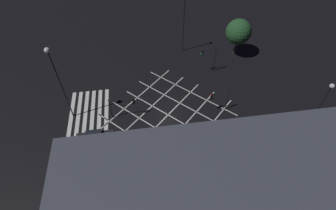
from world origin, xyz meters
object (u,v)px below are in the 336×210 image
Objects in this scene: street_lamp_west at (184,15)px; street_lamp_far at (324,99)px; waiting_car at (95,139)px; traffic_light_ne_main at (251,140)px; traffic_light_median_south at (124,103)px; street_tree_near at (238,32)px; traffic_light_nw_cross at (208,55)px; street_lamp_east at (55,69)px; traffic_light_median_north at (218,97)px; traffic_light_se_main at (101,169)px; traffic_light_ne_cross at (254,144)px.

street_lamp_far is at bearing 33.01° from street_lamp_west.
waiting_car is (-1.80, -25.54, -4.88)m from street_lamp_far.
traffic_light_ne_main is 0.57× the size of street_lamp_far.
traffic_light_median_south is 0.43× the size of street_lamp_far.
traffic_light_median_south is at bearing -36.43° from street_lamp_west.
street_lamp_west is (-13.22, 9.76, 3.85)m from traffic_light_median_south.
street_tree_near reaches higher than traffic_light_median_south.
traffic_light_nw_cross is 0.56× the size of street_lamp_far.
waiting_car is at bearing 33.84° from street_lamp_east.
traffic_light_median_south is 0.77× the size of traffic_light_nw_cross.
traffic_light_median_north is 0.97× the size of traffic_light_se_main.
traffic_light_ne_main is 0.45m from traffic_light_ne_cross.
traffic_light_median_south is 1.02× the size of traffic_light_median_north.
street_lamp_west reaches higher than traffic_light_nw_cross.
traffic_light_ne_cross is 1.26× the size of traffic_light_se_main.
street_lamp_far is 1.74× the size of waiting_car.
traffic_light_median_south is 16.87m from street_lamp_west.
traffic_light_ne_cross is 22.12m from street_lamp_west.
street_lamp_far is at bearing -4.04° from waiting_car.
traffic_light_ne_cross is 17.85m from waiting_car.
street_tree_near is (2.21, 8.18, -2.15)m from street_lamp_west.
street_lamp_far is (12.68, 9.49, 2.39)m from traffic_light_nw_cross.
traffic_light_median_north is 15.82m from waiting_car.
street_lamp_far reaches higher than traffic_light_nw_cross.
street_tree_near is (-9.98, 24.73, -3.61)m from street_lamp_east.
traffic_light_se_main is 0.44× the size of street_lamp_far.
street_lamp_far is at bearing 77.43° from street_lamp_east.
street_lamp_far is at bearing -73.26° from traffic_light_ne_main.
traffic_light_median_north is (-7.80, -1.59, -0.63)m from traffic_light_ne_cross.
traffic_light_ne_main is at bearing 65.80° from street_lamp_east.
traffic_light_ne_cross is at bearing -13.45° from street_tree_near.
street_lamp_east is at bearing 123.84° from waiting_car.
street_lamp_far is (-2.60, 8.63, 2.42)m from traffic_light_ne_main.
traffic_light_ne_cross is 1.30× the size of traffic_light_median_north.
traffic_light_nw_cross reaches higher than waiting_car.
waiting_car is at bearing -136.39° from traffic_light_median_south.
waiting_car is at bearing -94.04° from street_lamp_far.
traffic_light_median_south is 0.54× the size of street_tree_near.
traffic_light_nw_cross is (-15.28, -0.86, 0.03)m from traffic_light_ne_main.
street_lamp_far is at bearing -13.78° from traffic_light_median_south.
waiting_car is (3.55, -3.72, -1.81)m from traffic_light_median_south.
traffic_light_median_south is 14.36m from traffic_light_nw_cross.
traffic_light_se_main is at bearing 47.26° from traffic_light_nw_cross.
street_tree_near reaches higher than traffic_light_ne_cross.
traffic_light_median_north is 0.75× the size of traffic_light_nw_cross.
street_tree_near reaches higher than waiting_car.
street_lamp_west is at bearing 126.37° from street_lamp_east.
traffic_light_median_south is 8.68m from street_lamp_east.
street_lamp_far is (5.35, 21.82, 3.07)m from traffic_light_median_south.
street_lamp_east reaches higher than traffic_light_se_main.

